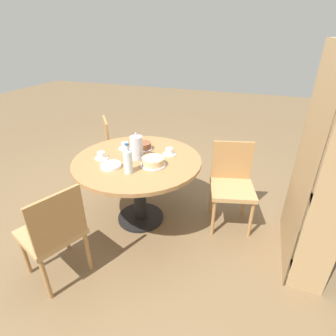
# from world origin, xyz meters

# --- Properties ---
(ground_plane) EXTENTS (14.00, 14.00, 0.00)m
(ground_plane) POSITION_xyz_m (0.00, 0.00, 0.00)
(ground_plane) COLOR brown
(dining_table) EXTENTS (1.24, 1.24, 0.72)m
(dining_table) POSITION_xyz_m (0.00, 0.00, 0.58)
(dining_table) COLOR black
(dining_table) RESTS_ON ground_plane
(chair_a) EXTENTS (0.55, 0.55, 0.86)m
(chair_a) POSITION_xyz_m (0.90, -0.29, 0.46)
(chair_a) COLOR #A87A47
(chair_a) RESTS_ON ground_plane
(chair_b) EXTENTS (0.51, 0.51, 0.86)m
(chair_b) POSITION_xyz_m (-0.29, 0.90, 0.46)
(chair_b) COLOR #A87A47
(chair_b) RESTS_ON ground_plane
(chair_c) EXTENTS (0.59, 0.59, 0.86)m
(chair_c) POSITION_xyz_m (-0.71, -0.62, 0.46)
(chair_c) COLOR #A87A47
(chair_c) RESTS_ON ground_plane
(bookshelf) EXTENTS (0.86, 0.28, 1.78)m
(bookshelf) POSITION_xyz_m (-0.02, 1.56, 0.87)
(bookshelf) COLOR tan
(bookshelf) RESTS_ON ground_plane
(coffee_pot) EXTENTS (0.12, 0.12, 0.27)m
(coffee_pot) POSITION_xyz_m (-0.00, -0.00, 0.85)
(coffee_pot) COLOR silver
(coffee_pot) RESTS_ON dining_table
(water_bottle) EXTENTS (0.08, 0.08, 0.27)m
(water_bottle) POSITION_xyz_m (0.27, 0.05, 0.83)
(water_bottle) COLOR silver
(water_bottle) RESTS_ON dining_table
(cake_main) EXTENTS (0.24, 0.24, 0.08)m
(cake_main) POSITION_xyz_m (0.08, 0.20, 0.76)
(cake_main) COLOR silver
(cake_main) RESTS_ON dining_table
(cake_second) EXTENTS (0.20, 0.20, 0.07)m
(cake_second) POSITION_xyz_m (-0.23, -0.05, 0.76)
(cake_second) COLOR silver
(cake_second) RESTS_ON dining_table
(cup_a) EXTENTS (0.13, 0.13, 0.07)m
(cup_a) POSITION_xyz_m (-0.18, -0.23, 0.75)
(cup_a) COLOR silver
(cup_a) RESTS_ON dining_table
(cup_b) EXTENTS (0.13, 0.13, 0.07)m
(cup_b) POSITION_xyz_m (0.11, -0.33, 0.75)
(cup_b) COLOR silver
(cup_b) RESTS_ON dining_table
(cup_c) EXTENTS (0.13, 0.13, 0.07)m
(cup_c) POSITION_xyz_m (-0.20, 0.26, 0.75)
(cup_c) COLOR silver
(cup_c) RESTS_ON dining_table
(plate_stack) EXTENTS (0.19, 0.19, 0.03)m
(plate_stack) POSITION_xyz_m (0.24, -0.15, 0.74)
(plate_stack) COLOR white
(plate_stack) RESTS_ON dining_table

